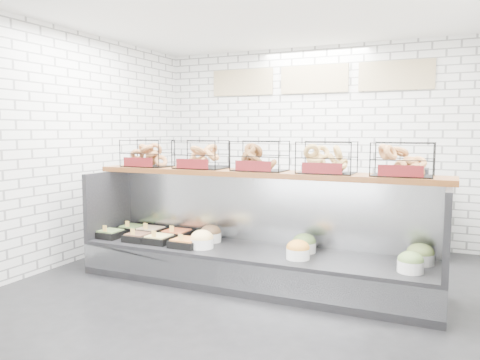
% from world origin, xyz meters
% --- Properties ---
extents(ground, '(5.50, 5.50, 0.00)m').
position_xyz_m(ground, '(0.00, 0.00, 0.00)').
color(ground, black).
rests_on(ground, ground).
extents(room_shell, '(5.02, 5.51, 3.01)m').
position_xyz_m(room_shell, '(0.00, 0.60, 2.06)').
color(room_shell, silver).
rests_on(room_shell, ground).
extents(display_case, '(4.00, 0.90, 1.20)m').
position_xyz_m(display_case, '(-0.01, 0.34, 0.33)').
color(display_case, black).
rests_on(display_case, ground).
extents(bagel_shelf, '(4.10, 0.50, 0.40)m').
position_xyz_m(bagel_shelf, '(0.00, 0.52, 1.38)').
color(bagel_shelf, '#512911').
rests_on(bagel_shelf, display_case).
extents(prep_counter, '(4.00, 0.60, 1.20)m').
position_xyz_m(prep_counter, '(-0.00, 2.43, 0.47)').
color(prep_counter, '#93969B').
rests_on(prep_counter, ground).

